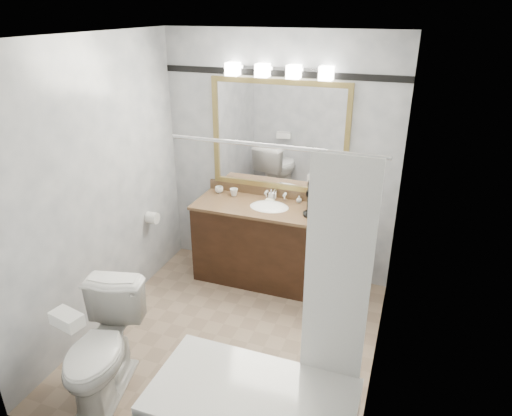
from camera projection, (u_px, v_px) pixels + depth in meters
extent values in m
cube|color=gray|center=(232.00, 339.00, 4.01)|extent=(2.40, 2.60, 0.01)
cube|color=white|center=(224.00, 35.00, 2.99)|extent=(2.40, 2.60, 0.01)
cube|color=silver|center=(279.00, 160.00, 4.62)|extent=(2.40, 0.01, 2.50)
cube|color=silver|center=(131.00, 305.00, 2.38)|extent=(2.40, 0.01, 2.50)
cube|color=silver|center=(98.00, 190.00, 3.87)|extent=(0.01, 2.60, 2.50)
cube|color=silver|center=(390.00, 234.00, 3.13)|extent=(0.01, 2.60, 2.50)
cube|color=black|center=(269.00, 246.00, 4.71)|extent=(1.50, 0.55, 0.82)
cube|color=#946D46|center=(269.00, 208.00, 4.54)|extent=(1.53, 0.58, 0.03)
cube|color=#946D46|center=(277.00, 192.00, 4.75)|extent=(1.53, 0.03, 0.10)
ellipsoid|color=white|center=(269.00, 209.00, 4.55)|extent=(0.44, 0.34, 0.14)
cube|color=#9D8647|center=(280.00, 82.00, 4.29)|extent=(1.40, 0.04, 0.05)
cube|color=#9D8647|center=(277.00, 186.00, 4.71)|extent=(1.40, 0.04, 0.05)
cube|color=#9D8647|center=(216.00, 131.00, 4.71)|extent=(0.05, 0.04, 1.00)
cube|color=#9D8647|center=(347.00, 143.00, 4.29)|extent=(0.05, 0.04, 1.00)
cube|color=white|center=(279.00, 136.00, 4.50)|extent=(1.30, 0.01, 1.00)
cube|color=silver|center=(280.00, 68.00, 4.23)|extent=(0.90, 0.05, 0.03)
cube|color=white|center=(233.00, 69.00, 4.33)|extent=(0.12, 0.12, 0.12)
cube|color=white|center=(263.00, 70.00, 4.24)|extent=(0.12, 0.12, 0.12)
cube|color=white|center=(294.00, 72.00, 4.14)|extent=(0.12, 0.12, 0.12)
cube|color=white|center=(326.00, 73.00, 4.05)|extent=(0.12, 0.12, 0.12)
cube|color=black|center=(280.00, 73.00, 4.27)|extent=(2.40, 0.01, 0.06)
cylinder|color=silver|center=(274.00, 146.00, 2.59)|extent=(1.30, 0.02, 0.02)
cube|color=white|center=(337.00, 277.00, 2.76)|extent=(0.40, 0.04, 1.55)
cylinder|color=white|center=(152.00, 218.00, 4.65)|extent=(0.11, 0.12, 0.12)
imported|color=white|center=(102.00, 348.00, 3.31)|extent=(0.62, 0.88, 0.81)
cube|color=white|center=(67.00, 319.00, 2.90)|extent=(0.23, 0.16, 0.09)
cylinder|color=black|center=(313.00, 214.00, 4.35)|extent=(0.19, 0.19, 0.02)
cylinder|color=black|center=(315.00, 199.00, 4.35)|extent=(0.16, 0.16, 0.28)
sphere|color=black|center=(316.00, 185.00, 4.29)|extent=(0.17, 0.17, 0.17)
cube|color=black|center=(313.00, 193.00, 4.24)|extent=(0.11, 0.11, 0.05)
cylinder|color=silver|center=(312.00, 212.00, 4.32)|extent=(0.06, 0.06, 0.06)
imported|color=white|center=(219.00, 190.00, 4.86)|extent=(0.10, 0.10, 0.07)
imported|color=white|center=(234.00, 192.00, 4.78)|extent=(0.09, 0.09, 0.08)
imported|color=white|center=(271.00, 195.00, 4.67)|extent=(0.06, 0.06, 0.11)
imported|color=white|center=(299.00, 199.00, 4.62)|extent=(0.07, 0.07, 0.07)
cube|color=beige|center=(270.00, 201.00, 4.64)|extent=(0.09, 0.06, 0.03)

